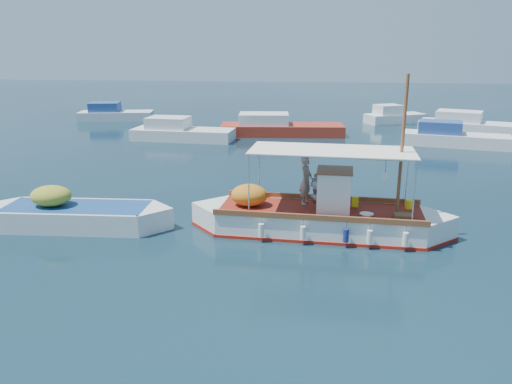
# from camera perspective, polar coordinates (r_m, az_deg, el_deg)

# --- Properties ---
(ground) EXTENTS (160.00, 160.00, 0.00)m
(ground) POSITION_cam_1_polar(r_m,az_deg,el_deg) (18.05, 5.02, -4.17)
(ground) COLOR black
(ground) RESTS_ON ground
(fishing_caique) EXTENTS (9.27, 2.90, 5.66)m
(fishing_caique) POSITION_cam_1_polar(r_m,az_deg,el_deg) (17.64, 7.09, -2.99)
(fishing_caique) COLOR white
(fishing_caique) RESTS_ON ground
(dinghy) EXTENTS (7.10, 2.30, 1.73)m
(dinghy) POSITION_cam_1_polar(r_m,az_deg,el_deg) (19.22, -19.95, -2.69)
(dinghy) COLOR white
(dinghy) RESTS_ON ground
(bg_boat_nw) EXTENTS (7.17, 2.77, 1.80)m
(bg_boat_nw) POSITION_cam_1_polar(r_m,az_deg,el_deg) (35.63, -8.67, 6.67)
(bg_boat_nw) COLOR silver
(bg_boat_nw) RESTS_ON ground
(bg_boat_n) EXTENTS (9.25, 3.65, 1.80)m
(bg_boat_n) POSITION_cam_1_polar(r_m,az_deg,el_deg) (37.37, 2.54, 7.28)
(bg_boat_n) COLOR #A62D1B
(bg_boat_n) RESTS_ON ground
(bg_boat_ne) EXTENTS (7.06, 3.65, 1.80)m
(bg_boat_ne) POSITION_cam_1_polar(r_m,az_deg,el_deg) (35.62, 21.47, 5.74)
(bg_boat_ne) COLOR silver
(bg_boat_ne) RESTS_ON ground
(bg_boat_e) EXTENTS (8.46, 5.22, 1.80)m
(bg_boat_e) POSITION_cam_1_polar(r_m,az_deg,el_deg) (41.76, 23.39, 6.92)
(bg_boat_e) COLOR silver
(bg_boat_e) RESTS_ON ground
(bg_boat_far_w) EXTENTS (6.69, 3.48, 1.80)m
(bg_boat_far_w) POSITION_cam_1_polar(r_m,az_deg,el_deg) (46.81, -15.92, 8.48)
(bg_boat_far_w) COLOR silver
(bg_boat_far_w) RESTS_ON ground
(bg_boat_far_n) EXTENTS (5.42, 3.98, 1.80)m
(bg_boat_far_n) POSITION_cam_1_polar(r_m,az_deg,el_deg) (44.84, 15.43, 8.21)
(bg_boat_far_n) COLOR silver
(bg_boat_far_n) RESTS_ON ground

